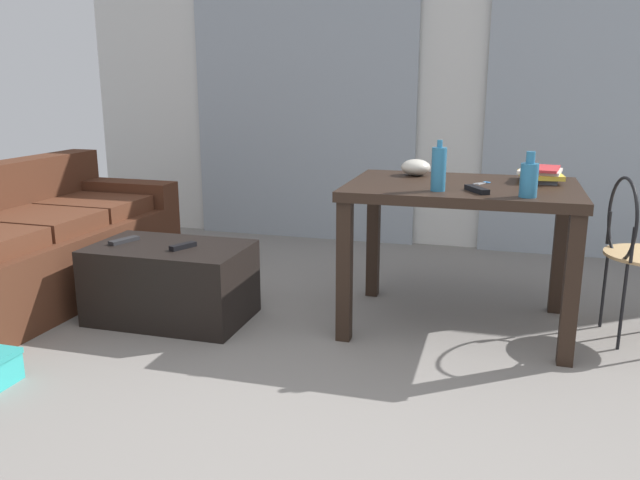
% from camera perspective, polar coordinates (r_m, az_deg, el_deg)
% --- Properties ---
extents(ground_plane, '(7.94, 7.94, 0.00)m').
position_cam_1_polar(ground_plane, '(3.22, 7.70, -9.16)').
color(ground_plane, gray).
extents(wall_back, '(6.01, 0.10, 2.54)m').
position_cam_1_polar(wall_back, '(5.01, 11.80, 13.86)').
color(wall_back, silver).
rests_on(wall_back, ground).
extents(curtains, '(4.10, 0.03, 2.30)m').
position_cam_1_polar(curtains, '(4.92, 11.65, 12.48)').
color(curtains, '#99A3AD').
rests_on(curtains, ground).
extents(couch, '(0.89, 1.92, 0.78)m').
position_cam_1_polar(couch, '(4.16, -24.52, -0.56)').
color(couch, '#4C2819').
rests_on(couch, ground).
extents(coffee_table, '(0.83, 0.51, 0.41)m').
position_cam_1_polar(coffee_table, '(3.54, -13.15, -3.70)').
color(coffee_table, black).
rests_on(coffee_table, ground).
extents(craft_table, '(1.14, 0.81, 0.76)m').
position_cam_1_polar(craft_table, '(3.33, 12.50, 2.99)').
color(craft_table, black).
rests_on(craft_table, ground).
extents(wire_chair, '(0.42, 0.44, 0.82)m').
position_cam_1_polar(wire_chair, '(3.46, 26.38, -0.12)').
color(wire_chair, tan).
rests_on(wire_chair, ground).
extents(bottle_near, '(0.07, 0.07, 0.24)m').
position_cam_1_polar(bottle_near, '(3.07, 10.55, 6.27)').
color(bottle_near, teal).
rests_on(bottle_near, craft_table).
extents(bottle_far, '(0.08, 0.08, 0.20)m').
position_cam_1_polar(bottle_far, '(3.00, 18.16, 5.24)').
color(bottle_far, teal).
rests_on(bottle_far, craft_table).
extents(bowl, '(0.16, 0.16, 0.09)m').
position_cam_1_polar(bowl, '(3.56, 8.55, 6.44)').
color(bowl, beige).
rests_on(bowl, craft_table).
extents(book_stack, '(0.23, 0.28, 0.08)m').
position_cam_1_polar(book_stack, '(3.50, 19.10, 5.58)').
color(book_stack, '#4C4C51').
rests_on(book_stack, craft_table).
extents(tv_remote_on_table, '(0.12, 0.17, 0.02)m').
position_cam_1_polar(tv_remote_on_table, '(3.08, 13.83, 4.40)').
color(tv_remote_on_table, black).
rests_on(tv_remote_on_table, craft_table).
extents(scissors, '(0.09, 0.11, 0.00)m').
position_cam_1_polar(scissors, '(3.36, 14.42, 4.97)').
color(scissors, '#9EA0A5').
rests_on(scissors, craft_table).
extents(tv_remote_primary, '(0.10, 0.16, 0.03)m').
position_cam_1_polar(tv_remote_primary, '(3.41, -12.13, -0.53)').
color(tv_remote_primary, black).
rests_on(tv_remote_primary, coffee_table).
extents(tv_remote_secondary, '(0.10, 0.18, 0.02)m').
position_cam_1_polar(tv_remote_secondary, '(3.62, -17.09, -0.04)').
color(tv_remote_secondary, '#232326').
rests_on(tv_remote_secondary, coffee_table).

